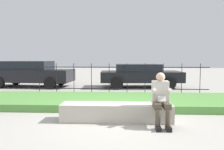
{
  "coord_description": "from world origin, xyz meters",
  "views": [
    {
      "loc": [
        0.21,
        -5.37,
        1.57
      ],
      "look_at": [
        -0.19,
        2.54,
        0.96
      ],
      "focal_mm": 35.0,
      "sensor_mm": 36.0,
      "label": 1
    }
  ],
  "objects_px": {
    "stone_bench": "(116,113)",
    "car_parked_center": "(140,74)",
    "person_seated_reader": "(161,97)",
    "car_parked_left": "(31,73)"
  },
  "relations": [
    {
      "from": "person_seated_reader",
      "to": "car_parked_center",
      "type": "xyz_separation_m",
      "value": [
        0.03,
        6.74,
        0.02
      ]
    },
    {
      "from": "person_seated_reader",
      "to": "car_parked_left",
      "type": "relative_size",
      "value": 0.27
    },
    {
      "from": "person_seated_reader",
      "to": "car_parked_center",
      "type": "relative_size",
      "value": 0.28
    },
    {
      "from": "car_parked_left",
      "to": "car_parked_center",
      "type": "bearing_deg",
      "value": 4.25
    },
    {
      "from": "car_parked_center",
      "to": "car_parked_left",
      "type": "distance_m",
      "value": 5.99
    },
    {
      "from": "person_seated_reader",
      "to": "car_parked_left",
      "type": "height_order",
      "value": "car_parked_left"
    },
    {
      "from": "stone_bench",
      "to": "car_parked_center",
      "type": "relative_size",
      "value": 0.63
    },
    {
      "from": "car_parked_center",
      "to": "car_parked_left",
      "type": "relative_size",
      "value": 0.95
    },
    {
      "from": "person_seated_reader",
      "to": "car_parked_left",
      "type": "bearing_deg",
      "value": 131.82
    },
    {
      "from": "stone_bench",
      "to": "car_parked_center",
      "type": "xyz_separation_m",
      "value": [
        1.08,
        6.41,
        0.5
      ]
    }
  ]
}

